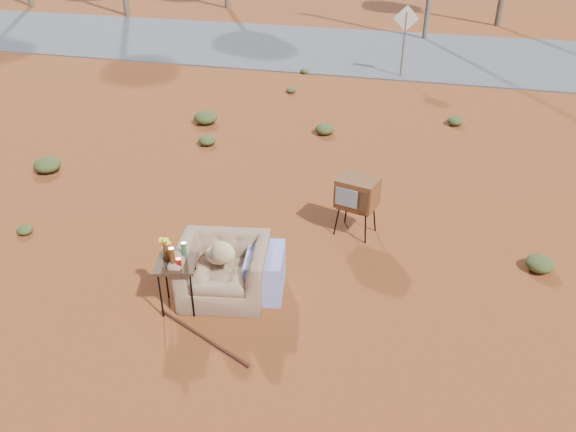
# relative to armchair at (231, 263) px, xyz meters

# --- Properties ---
(ground) EXTENTS (140.00, 140.00, 0.00)m
(ground) POSITION_rel_armchair_xyz_m (0.00, -0.05, -0.53)
(ground) COLOR maroon
(ground) RESTS_ON ground
(highway) EXTENTS (140.00, 7.00, 0.04)m
(highway) POSITION_rel_armchair_xyz_m (0.00, 14.95, -0.51)
(highway) COLOR #565659
(highway) RESTS_ON ground
(armchair) EXTENTS (1.61, 1.20, 1.13)m
(armchair) POSITION_rel_armchair_xyz_m (0.00, 0.00, 0.00)
(armchair) COLOR #8A674B
(armchair) RESTS_ON ground
(tv_unit) EXTENTS (0.76, 0.67, 1.05)m
(tv_unit) POSITION_rel_armchair_xyz_m (1.51, 2.13, 0.25)
(tv_unit) COLOR black
(tv_unit) RESTS_ON ground
(side_table) EXTENTS (0.66, 0.66, 1.08)m
(side_table) POSITION_rel_armchair_xyz_m (-0.65, -0.48, 0.28)
(side_table) COLOR #352213
(side_table) RESTS_ON ground
(rusty_bar) EXTENTS (1.56, 0.77, 0.05)m
(rusty_bar) POSITION_rel_armchair_xyz_m (-0.05, -1.04, -0.50)
(rusty_bar) COLOR #461D12
(rusty_bar) RESTS_ON ground
(road_sign) EXTENTS (0.78, 0.06, 2.19)m
(road_sign) POSITION_rel_armchair_xyz_m (1.50, 11.95, 0.98)
(road_sign) COLOR brown
(road_sign) RESTS_ON ground
(scrub_patch) EXTENTS (17.49, 8.07, 0.33)m
(scrub_patch) POSITION_rel_armchair_xyz_m (-0.82, 4.36, -0.39)
(scrub_patch) COLOR #404920
(scrub_patch) RESTS_ON ground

